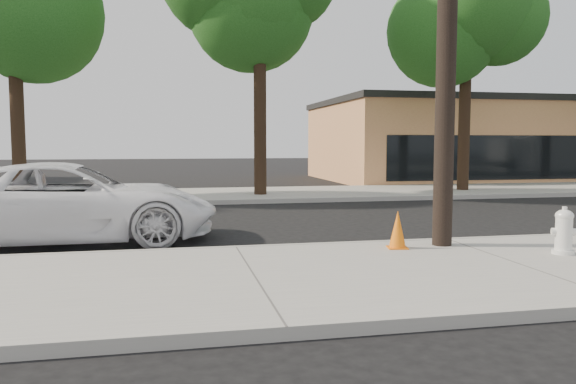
# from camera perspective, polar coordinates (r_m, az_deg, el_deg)

# --- Properties ---
(ground) EXTENTS (120.00, 120.00, 0.00)m
(ground) POSITION_cam_1_polar(r_m,az_deg,el_deg) (11.98, -6.45, -4.43)
(ground) COLOR black
(ground) RESTS_ON ground
(near_sidewalk) EXTENTS (90.00, 4.40, 0.15)m
(near_sidewalk) POSITION_cam_1_polar(r_m,az_deg,el_deg) (7.78, -3.45, -8.99)
(near_sidewalk) COLOR gray
(near_sidewalk) RESTS_ON ground
(far_sidewalk) EXTENTS (90.00, 5.00, 0.15)m
(far_sidewalk) POSITION_cam_1_polar(r_m,az_deg,el_deg) (20.39, -8.69, -0.35)
(far_sidewalk) COLOR gray
(far_sidewalk) RESTS_ON ground
(curb_near) EXTENTS (90.00, 0.12, 0.16)m
(curb_near) POSITION_cam_1_polar(r_m,az_deg,el_deg) (9.92, -5.31, -5.96)
(curb_near) COLOR #9E9B93
(curb_near) RESTS_ON ground
(building_main) EXTENTS (18.00, 10.00, 4.00)m
(building_main) POSITION_cam_1_polar(r_m,az_deg,el_deg) (32.61, 19.87, 4.78)
(building_main) COLOR tan
(building_main) RESTS_ON ground
(tree_b) EXTENTS (4.34, 4.20, 8.45)m
(tree_b) POSITION_cam_1_polar(r_m,az_deg,el_deg) (20.81, -25.73, 16.14)
(tree_b) COLOR black
(tree_b) RESTS_ON far_sidewalk
(tree_d) EXTENTS (4.50, 4.35, 8.75)m
(tree_d) POSITION_cam_1_polar(r_m,az_deg,el_deg) (23.15, 18.34, 15.73)
(tree_d) COLOR black
(tree_d) RESTS_ON far_sidewalk
(police_cruiser) EXTENTS (5.78, 2.82, 1.58)m
(police_cruiser) POSITION_cam_1_polar(r_m,az_deg,el_deg) (11.78, -21.26, -1.02)
(police_cruiser) COLOR white
(police_cruiser) RESTS_ON ground
(fire_hydrant) EXTENTS (0.39, 0.35, 0.73)m
(fire_hydrant) POSITION_cam_1_polar(r_m,az_deg,el_deg) (10.20, 26.21, -3.72)
(fire_hydrant) COLOR white
(fire_hydrant) RESTS_ON near_sidewalk
(traffic_cone) EXTENTS (0.40, 0.40, 0.65)m
(traffic_cone) POSITION_cam_1_polar(r_m,az_deg,el_deg) (9.84, 11.07, -3.80)
(traffic_cone) COLOR orange
(traffic_cone) RESTS_ON near_sidewalk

